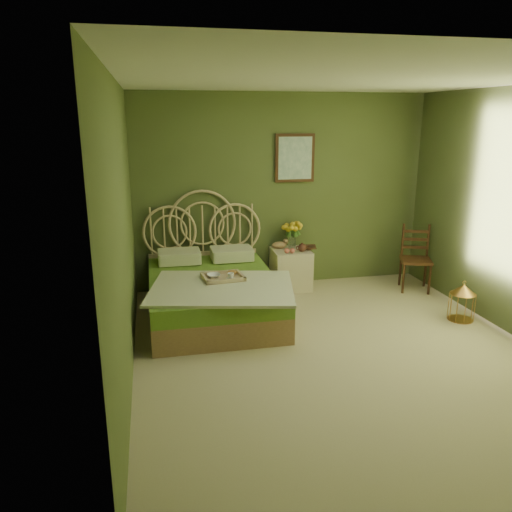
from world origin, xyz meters
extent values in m
plane|color=tan|center=(0.00, 0.00, 0.00)|extent=(4.50, 4.50, 0.00)
plane|color=silver|center=(0.00, 0.00, 2.60)|extent=(4.50, 4.50, 0.00)
plane|color=#526233|center=(0.00, 2.25, 1.30)|extent=(4.00, 0.00, 4.00)
plane|color=#526233|center=(-2.00, 0.00, 1.30)|extent=(0.00, 4.50, 4.50)
cube|color=#39230F|center=(0.17, 2.23, 1.75)|extent=(0.54, 0.03, 0.64)
cube|color=silver|center=(0.17, 2.21, 1.75)|extent=(0.46, 0.01, 0.56)
cube|color=#A88254|center=(-1.10, 1.20, 0.14)|extent=(1.45, 1.93, 0.29)
cube|color=olive|center=(-1.10, 1.20, 0.39)|extent=(1.45, 1.93, 0.19)
cube|color=silver|center=(-1.05, 0.77, 0.50)|extent=(1.73, 1.45, 0.03)
cube|color=silver|center=(-1.44, 1.88, 0.57)|extent=(0.53, 0.39, 0.15)
cube|color=silver|center=(-0.76, 1.88, 0.57)|extent=(0.53, 0.39, 0.15)
cube|color=#D3B78C|center=(-1.00, 1.03, 0.50)|extent=(0.49, 0.40, 0.04)
ellipsoid|color=#B77A38|center=(-0.88, 1.12, 0.55)|extent=(0.12, 0.07, 0.05)
cube|color=beige|center=(0.07, 1.98, 0.27)|extent=(0.50, 0.50, 0.55)
cylinder|color=silver|center=(0.12, 2.10, 0.64)|extent=(0.10, 0.10, 0.18)
ellipsoid|color=#A88254|center=(-0.07, 2.08, 0.60)|extent=(0.21, 0.11, 0.10)
sphere|color=#E46958|center=(-0.03, 1.83, 0.58)|extent=(0.07, 0.07, 0.07)
sphere|color=#E46958|center=(0.04, 1.81, 0.58)|extent=(0.07, 0.07, 0.07)
cube|color=#39230F|center=(1.70, 1.57, 0.42)|extent=(0.50, 0.50, 0.04)
cylinder|color=#39230F|center=(1.53, 1.41, 0.21)|extent=(0.03, 0.03, 0.42)
cylinder|color=#39230F|center=(1.87, 1.41, 0.21)|extent=(0.03, 0.03, 0.42)
cylinder|color=#39230F|center=(1.53, 1.74, 0.21)|extent=(0.03, 0.03, 0.42)
cylinder|color=#39230F|center=(1.87, 1.74, 0.21)|extent=(0.03, 0.03, 0.42)
cube|color=#39230F|center=(1.70, 1.74, 0.65)|extent=(0.33, 0.15, 0.46)
cylinder|color=#B87E3A|center=(1.70, 0.49, 0.01)|extent=(0.28, 0.28, 0.01)
cylinder|color=#B87E3A|center=(1.70, 0.49, 0.16)|extent=(0.28, 0.28, 0.32)
cone|color=#B87E3A|center=(1.70, 0.49, 0.37)|extent=(0.28, 0.28, 0.11)
imported|color=#381E0F|center=(0.25, 2.00, 0.56)|extent=(0.19, 0.23, 0.02)
imported|color=#472819|center=(0.25, 2.00, 0.58)|extent=(0.23, 0.27, 0.02)
imported|color=white|center=(-1.10, 1.08, 0.54)|extent=(0.17, 0.17, 0.04)
imported|color=white|center=(-0.92, 0.97, 0.56)|extent=(0.09, 0.09, 0.07)
camera|label=1|loc=(-1.75, -4.29, 2.27)|focal=35.00mm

